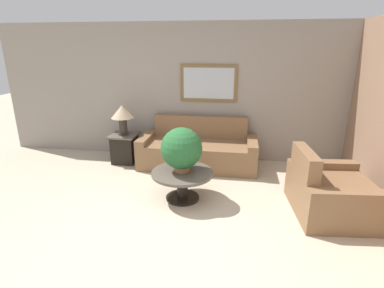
{
  "coord_description": "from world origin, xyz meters",
  "views": [
    {
      "loc": [
        0.93,
        -2.9,
        2.17
      ],
      "look_at": [
        0.19,
        1.77,
        0.61
      ],
      "focal_mm": 28.0,
      "sensor_mm": 36.0,
      "label": 1
    }
  ],
  "objects_px": {
    "coffee_table": "(182,179)",
    "side_table": "(125,148)",
    "table_lamp": "(122,114)",
    "potted_plant_on_table": "(182,149)",
    "armchair": "(330,193)",
    "couch_main": "(198,151)"
  },
  "relations": [
    {
      "from": "armchair",
      "to": "table_lamp",
      "type": "bearing_deg",
      "value": 62.71
    },
    {
      "from": "couch_main",
      "to": "side_table",
      "type": "bearing_deg",
      "value": -177.92
    },
    {
      "from": "couch_main",
      "to": "side_table",
      "type": "relative_size",
      "value": 3.85
    },
    {
      "from": "couch_main",
      "to": "table_lamp",
      "type": "xyz_separation_m",
      "value": [
        -1.43,
        -0.05,
        0.66
      ]
    },
    {
      "from": "armchair",
      "to": "side_table",
      "type": "distance_m",
      "value": 3.67
    },
    {
      "from": "couch_main",
      "to": "coffee_table",
      "type": "distance_m",
      "value": 1.34
    },
    {
      "from": "coffee_table",
      "to": "side_table",
      "type": "distance_m",
      "value": 1.89
    },
    {
      "from": "armchair",
      "to": "side_table",
      "type": "relative_size",
      "value": 2.19
    },
    {
      "from": "armchair",
      "to": "coffee_table",
      "type": "bearing_deg",
      "value": 82.39
    },
    {
      "from": "armchair",
      "to": "table_lamp",
      "type": "distance_m",
      "value": 3.73
    },
    {
      "from": "couch_main",
      "to": "armchair",
      "type": "height_order",
      "value": "same"
    },
    {
      "from": "table_lamp",
      "to": "couch_main",
      "type": "bearing_deg",
      "value": 2.08
    },
    {
      "from": "side_table",
      "to": "table_lamp",
      "type": "relative_size",
      "value": 1.0
    },
    {
      "from": "table_lamp",
      "to": "side_table",
      "type": "bearing_deg",
      "value": 0.0
    },
    {
      "from": "side_table",
      "to": "potted_plant_on_table",
      "type": "xyz_separation_m",
      "value": [
        1.37,
        -1.26,
        0.49
      ]
    },
    {
      "from": "coffee_table",
      "to": "table_lamp",
      "type": "relative_size",
      "value": 1.6
    },
    {
      "from": "coffee_table",
      "to": "couch_main",
      "type": "bearing_deg",
      "value": 87.97
    },
    {
      "from": "coffee_table",
      "to": "potted_plant_on_table",
      "type": "distance_m",
      "value": 0.46
    },
    {
      "from": "table_lamp",
      "to": "potted_plant_on_table",
      "type": "height_order",
      "value": "table_lamp"
    },
    {
      "from": "coffee_table",
      "to": "armchair",
      "type": "bearing_deg",
      "value": -2.07
    },
    {
      "from": "armchair",
      "to": "coffee_table",
      "type": "relative_size",
      "value": 1.36
    },
    {
      "from": "couch_main",
      "to": "potted_plant_on_table",
      "type": "bearing_deg",
      "value": -92.57
    }
  ]
}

